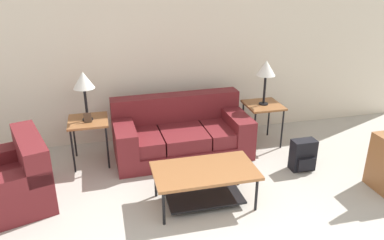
{
  "coord_description": "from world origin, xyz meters",
  "views": [
    {
      "loc": [
        -1.05,
        -1.89,
        2.57
      ],
      "look_at": [
        -0.01,
        2.3,
        0.8
      ],
      "focal_mm": 35.0,
      "sensor_mm": 36.0,
      "label": 1
    }
  ],
  "objects_px": {
    "couch": "(181,135)",
    "side_table_right": "(263,108)",
    "table_lamp_right": "(266,69)",
    "side_table_left": "(88,124)",
    "backpack": "(303,155)",
    "coffee_table": "(205,178)",
    "table_lamp_left": "(83,82)",
    "armchair": "(5,184)"
  },
  "relations": [
    {
      "from": "table_lamp_left",
      "to": "side_table_right",
      "type": "bearing_deg",
      "value": 0.0
    },
    {
      "from": "table_lamp_right",
      "to": "backpack",
      "type": "distance_m",
      "value": 1.35
    },
    {
      "from": "table_lamp_left",
      "to": "couch",
      "type": "bearing_deg",
      "value": -1.31
    },
    {
      "from": "armchair",
      "to": "side_table_right",
      "type": "relative_size",
      "value": 1.96
    },
    {
      "from": "couch",
      "to": "table_lamp_left",
      "type": "xyz_separation_m",
      "value": [
        -1.29,
        0.03,
        0.89
      ]
    },
    {
      "from": "side_table_right",
      "to": "table_lamp_right",
      "type": "distance_m",
      "value": 0.61
    },
    {
      "from": "coffee_table",
      "to": "table_lamp_left",
      "type": "height_order",
      "value": "table_lamp_left"
    },
    {
      "from": "side_table_right",
      "to": "coffee_table",
      "type": "bearing_deg",
      "value": -134.09
    },
    {
      "from": "side_table_left",
      "to": "side_table_right",
      "type": "relative_size",
      "value": 1.0
    },
    {
      "from": "side_table_right",
      "to": "backpack",
      "type": "xyz_separation_m",
      "value": [
        0.21,
        -0.91,
        -0.37
      ]
    },
    {
      "from": "table_lamp_left",
      "to": "table_lamp_right",
      "type": "distance_m",
      "value": 2.58
    },
    {
      "from": "table_lamp_right",
      "to": "table_lamp_left",
      "type": "bearing_deg",
      "value": 180.0
    },
    {
      "from": "coffee_table",
      "to": "backpack",
      "type": "xyz_separation_m",
      "value": [
        1.51,
        0.44,
        -0.12
      ]
    },
    {
      "from": "side_table_right",
      "to": "backpack",
      "type": "relative_size",
      "value": 1.49
    },
    {
      "from": "side_table_right",
      "to": "table_lamp_left",
      "type": "relative_size",
      "value": 0.96
    },
    {
      "from": "couch",
      "to": "side_table_right",
      "type": "bearing_deg",
      "value": 1.3
    },
    {
      "from": "armchair",
      "to": "side_table_left",
      "type": "bearing_deg",
      "value": 40.95
    },
    {
      "from": "couch",
      "to": "armchair",
      "type": "xyz_separation_m",
      "value": [
        -2.24,
        -0.79,
        -0.01
      ]
    },
    {
      "from": "side_table_left",
      "to": "armchair",
      "type": "bearing_deg",
      "value": -139.05
    },
    {
      "from": "armchair",
      "to": "coffee_table",
      "type": "height_order",
      "value": "armchair"
    },
    {
      "from": "table_lamp_left",
      "to": "backpack",
      "type": "relative_size",
      "value": 1.55
    },
    {
      "from": "backpack",
      "to": "coffee_table",
      "type": "bearing_deg",
      "value": -163.83
    },
    {
      "from": "table_lamp_right",
      "to": "side_table_left",
      "type": "bearing_deg",
      "value": 180.0
    },
    {
      "from": "couch",
      "to": "backpack",
      "type": "xyz_separation_m",
      "value": [
        1.5,
        -0.88,
        -0.08
      ]
    },
    {
      "from": "side_table_right",
      "to": "table_lamp_right",
      "type": "height_order",
      "value": "table_lamp_right"
    },
    {
      "from": "table_lamp_left",
      "to": "table_lamp_right",
      "type": "relative_size",
      "value": 1.0
    },
    {
      "from": "side_table_left",
      "to": "side_table_right",
      "type": "bearing_deg",
      "value": 0.0
    },
    {
      "from": "table_lamp_right",
      "to": "armchair",
      "type": "bearing_deg",
      "value": -166.85
    },
    {
      "from": "coffee_table",
      "to": "side_table_right",
      "type": "bearing_deg",
      "value": 45.91
    },
    {
      "from": "couch",
      "to": "side_table_right",
      "type": "xyz_separation_m",
      "value": [
        1.29,
        0.03,
        0.29
      ]
    },
    {
      "from": "side_table_right",
      "to": "couch",
      "type": "bearing_deg",
      "value": -178.7
    },
    {
      "from": "couch",
      "to": "side_table_left",
      "type": "bearing_deg",
      "value": 178.69
    },
    {
      "from": "table_lamp_right",
      "to": "backpack",
      "type": "height_order",
      "value": "table_lamp_right"
    },
    {
      "from": "backpack",
      "to": "armchair",
      "type": "bearing_deg",
      "value": 178.71
    },
    {
      "from": "couch",
      "to": "table_lamp_right",
      "type": "xyz_separation_m",
      "value": [
        1.29,
        0.03,
        0.89
      ]
    },
    {
      "from": "armchair",
      "to": "side_table_left",
      "type": "height_order",
      "value": "armchair"
    },
    {
      "from": "table_lamp_right",
      "to": "coffee_table",
      "type": "bearing_deg",
      "value": -134.09
    },
    {
      "from": "side_table_right",
      "to": "table_lamp_right",
      "type": "relative_size",
      "value": 0.96
    },
    {
      "from": "couch",
      "to": "coffee_table",
      "type": "bearing_deg",
      "value": -90.62
    },
    {
      "from": "side_table_left",
      "to": "backpack",
      "type": "bearing_deg",
      "value": -18.07
    },
    {
      "from": "armchair",
      "to": "table_lamp_left",
      "type": "bearing_deg",
      "value": 40.95
    },
    {
      "from": "couch",
      "to": "side_table_right",
      "type": "distance_m",
      "value": 1.32
    }
  ]
}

